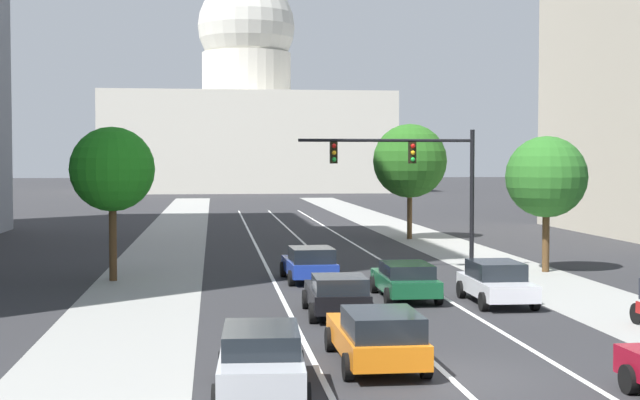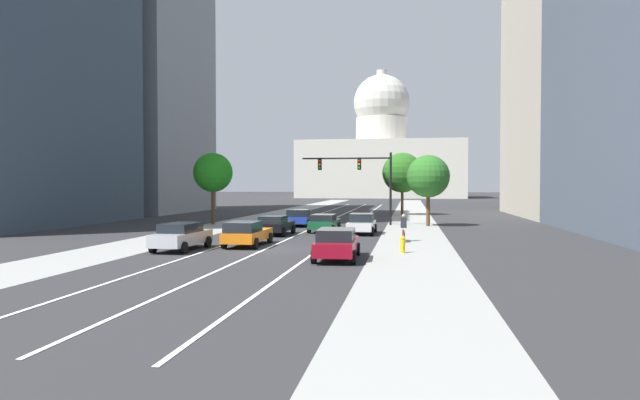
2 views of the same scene
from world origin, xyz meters
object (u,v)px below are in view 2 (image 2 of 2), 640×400
object	(u,v)px
car_black	(276,225)
street_tree_near_left	(213,173)
car_blue	(299,217)
car_crimson	(337,243)
car_silver	(181,236)
car_orange	(246,233)
cyclist	(404,228)
street_tree_far_right	(428,176)
fire_hydrant	(403,244)
capitol_building	(381,157)
car_white	(362,223)
street_tree_near_right	(402,173)
car_green	(324,222)
traffic_signal_mast	(362,173)

from	to	relation	value
car_black	street_tree_near_left	size ratio (longest dim) A/B	0.65
street_tree_near_left	car_blue	bearing A→B (deg)	-8.15
car_crimson	car_silver	world-z (taller)	car_silver
car_crimson	car_orange	xyz separation A→B (m)	(-5.90, 4.88, -0.02)
cyclist	street_tree_far_right	size ratio (longest dim) A/B	0.28
car_crimson	fire_hydrant	bearing A→B (deg)	-46.64
car_blue	car_crimson	bearing A→B (deg)	-166.16
capitol_building	car_black	world-z (taller)	capitol_building
car_crimson	car_black	size ratio (longest dim) A/B	1.14
capitol_building	street_tree_far_right	world-z (taller)	capitol_building
car_white	street_tree_near_left	size ratio (longest dim) A/B	0.67
cyclist	street_tree_near_left	bearing A→B (deg)	48.32
car_black	car_white	bearing A→B (deg)	-70.42
car_white	street_tree_near_left	xyz separation A→B (m)	(-14.01, 7.76, 3.87)
street_tree_near_right	street_tree_near_left	bearing A→B (deg)	-131.98
car_black	street_tree_near_right	bearing A→B (deg)	-15.48
cyclist	fire_hydrant	bearing A→B (deg)	175.15
car_silver	street_tree_near_left	xyz separation A→B (m)	(-5.17, 19.36, 3.85)
car_green	cyclist	size ratio (longest dim) A/B	2.65
car_white	street_tree_near_right	size ratio (longest dim) A/B	0.59
traffic_signal_mast	car_black	bearing A→B (deg)	-114.58
car_blue	fire_hydrant	bearing A→B (deg)	-155.04
car_crimson	car_blue	distance (m)	21.46
car_green	car_orange	bearing A→B (deg)	165.06
car_black	car_green	xyz separation A→B (m)	(2.95, 3.37, -0.01)
car_blue	cyclist	distance (m)	14.63
car_orange	cyclist	world-z (taller)	cyclist
car_black	street_tree_far_right	bearing A→B (deg)	-44.68
street_tree_near_left	fire_hydrant	bearing A→B (deg)	-47.60
street_tree_near_right	car_blue	bearing A→B (deg)	-113.35
traffic_signal_mast	street_tree_near_right	size ratio (longest dim) A/B	1.09
car_green	street_tree_far_right	world-z (taller)	street_tree_far_right
car_blue	traffic_signal_mast	bearing A→B (deg)	-64.63
capitol_building	car_green	bearing A→B (deg)	-89.28
capitol_building	car_green	world-z (taller)	capitol_building
car_orange	car_green	bearing A→B (deg)	-15.67
fire_hydrant	car_white	bearing A→B (deg)	105.67
car_blue	street_tree_near_right	bearing A→B (deg)	-25.43
car_crimson	car_white	xyz separation A→B (m)	(-0.00, 14.04, -0.01)
car_green	street_tree_near_right	distance (m)	25.74
car_silver	traffic_signal_mast	world-z (taller)	traffic_signal_mast
traffic_signal_mast	street_tree_near_left	size ratio (longest dim) A/B	1.24
traffic_signal_mast	street_tree_near_right	distance (m)	17.27
car_blue	fire_hydrant	world-z (taller)	car_blue
car_silver	street_tree_near_right	bearing A→B (deg)	-13.97
street_tree_near_right	car_black	bearing A→B (deg)	-106.76
car_green	fire_hydrant	world-z (taller)	car_green
car_silver	cyclist	bearing A→B (deg)	-58.08
street_tree_near_left	traffic_signal_mast	bearing A→B (deg)	6.43
capitol_building	car_crimson	world-z (taller)	capitol_building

